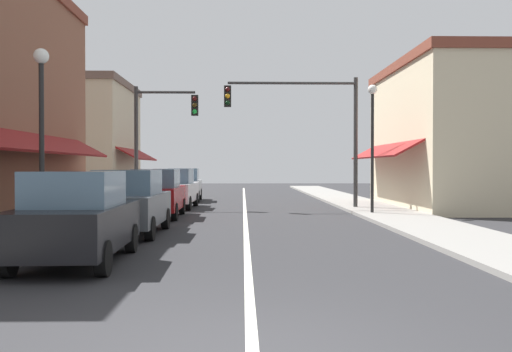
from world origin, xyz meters
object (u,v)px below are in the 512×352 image
object	(u,v)px
parked_car_distant_left	(184,185)
traffic_signal_mast_arm	(309,118)
parked_car_nearest_left	(77,218)
street_lamp_left_near	(41,112)
traffic_signal_left_corner	(157,128)
parked_car_third_left	(157,194)
street_lamp_right_mid	(372,128)
parked_car_far_left	(175,189)
parked_car_second_left	(129,203)

from	to	relation	value
parked_car_distant_left	traffic_signal_mast_arm	size ratio (longest dim) A/B	0.72
parked_car_nearest_left	parked_car_distant_left	world-z (taller)	same
street_lamp_left_near	traffic_signal_left_corner	bearing A→B (deg)	85.37
parked_car_third_left	street_lamp_right_mid	distance (m)	8.45
street_lamp_left_near	parked_car_far_left	bearing A→B (deg)	82.03
traffic_signal_left_corner	street_lamp_left_near	xyz separation A→B (m)	(-0.95, -11.70, -0.42)
traffic_signal_left_corner	street_lamp_right_mid	bearing A→B (deg)	-23.18
parked_car_second_left	parked_car_distant_left	bearing A→B (deg)	90.62
parked_car_distant_left	traffic_signal_mast_arm	bearing A→B (deg)	-47.74
parked_car_nearest_left	parked_car_second_left	size ratio (longest dim) A/B	1.01
parked_car_far_left	parked_car_third_left	bearing A→B (deg)	-89.50
traffic_signal_left_corner	street_lamp_right_mid	xyz separation A→B (m)	(8.70, -3.73, -0.22)
parked_car_distant_left	parked_car_nearest_left	bearing A→B (deg)	-91.68
traffic_signal_left_corner	street_lamp_left_near	bearing A→B (deg)	-94.63
traffic_signal_mast_arm	parked_car_third_left	bearing A→B (deg)	-148.81
traffic_signal_left_corner	street_lamp_right_mid	size ratio (longest dim) A/B	1.09
parked_car_third_left	street_lamp_left_near	xyz separation A→B (m)	(-1.58, -7.32, 2.26)
traffic_signal_mast_arm	traffic_signal_left_corner	world-z (taller)	traffic_signal_mast_arm
traffic_signal_mast_arm	street_lamp_right_mid	distance (m)	3.67
parked_car_nearest_left	parked_car_second_left	world-z (taller)	same
parked_car_distant_left	parked_car_far_left	bearing A→B (deg)	-90.39
parked_car_second_left	street_lamp_left_near	xyz separation A→B (m)	(-1.63, -2.08, 2.26)
parked_car_far_left	parked_car_distant_left	world-z (taller)	same
traffic_signal_mast_arm	parked_car_nearest_left	bearing A→B (deg)	-114.12
parked_car_nearest_left	traffic_signal_mast_arm	bearing A→B (deg)	64.76
parked_car_nearest_left	street_lamp_left_near	world-z (taller)	street_lamp_left_near
parked_car_third_left	traffic_signal_mast_arm	bearing A→B (deg)	30.74
parked_car_second_left	traffic_signal_left_corner	world-z (taller)	traffic_signal_left_corner
parked_car_nearest_left	parked_car_third_left	world-z (taller)	same
traffic_signal_mast_arm	traffic_signal_left_corner	xyz separation A→B (m)	(-6.66, 0.74, -0.40)
parked_car_third_left	traffic_signal_left_corner	bearing A→B (deg)	97.82
street_lamp_left_near	parked_car_third_left	bearing A→B (deg)	77.78
parked_car_nearest_left	parked_car_third_left	xyz separation A→B (m)	(0.03, 9.87, 0.00)
parked_car_far_left	traffic_signal_mast_arm	bearing A→B (deg)	-8.08
parked_car_far_left	street_lamp_left_near	xyz separation A→B (m)	(-1.68, -11.98, 2.26)
traffic_signal_mast_arm	street_lamp_left_near	size ratio (longest dim) A/B	1.25
parked_car_nearest_left	parked_car_distant_left	size ratio (longest dim) A/B	1.00
parked_car_third_left	street_lamp_left_near	world-z (taller)	street_lamp_left_near
parked_car_second_left	parked_car_third_left	distance (m)	5.24
parked_car_second_left	traffic_signal_mast_arm	xyz separation A→B (m)	(5.98, 8.88, 3.07)
parked_car_second_left	street_lamp_right_mid	bearing A→B (deg)	36.69
parked_car_nearest_left	parked_car_distant_left	distance (m)	19.79
parked_car_second_left	parked_car_distant_left	size ratio (longest dim) A/B	0.99
parked_car_third_left	traffic_signal_mast_arm	world-z (taller)	traffic_signal_mast_arm
parked_car_nearest_left	traffic_signal_mast_arm	size ratio (longest dim) A/B	0.72
parked_car_second_left	street_lamp_left_near	size ratio (longest dim) A/B	0.89
parked_car_third_left	traffic_signal_left_corner	distance (m)	5.17
parked_car_second_left	street_lamp_right_mid	world-z (taller)	street_lamp_right_mid
parked_car_distant_left	traffic_signal_left_corner	distance (m)	6.18
parked_car_second_left	parked_car_third_left	world-z (taller)	same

